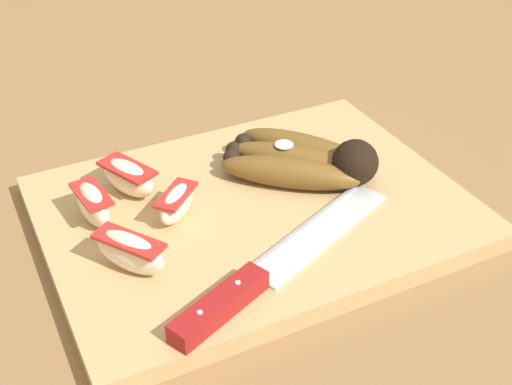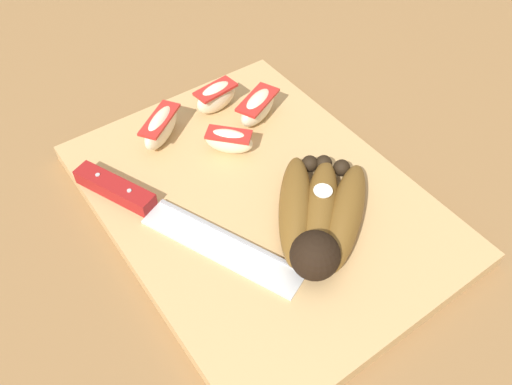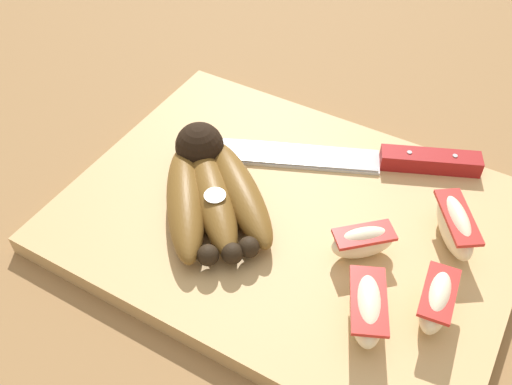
% 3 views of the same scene
% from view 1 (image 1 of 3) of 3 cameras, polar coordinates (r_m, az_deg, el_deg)
% --- Properties ---
extents(ground_plane, '(6.00, 6.00, 0.00)m').
position_cam_1_polar(ground_plane, '(0.69, 1.46, -2.57)').
color(ground_plane, olive).
extents(cutting_board, '(0.42, 0.31, 0.02)m').
position_cam_1_polar(cutting_board, '(0.68, -0.13, -1.60)').
color(cutting_board, tan).
rests_on(cutting_board, ground_plane).
extents(banana_bunch, '(0.16, 0.17, 0.05)m').
position_cam_1_polar(banana_bunch, '(0.71, 4.20, 2.74)').
color(banana_bunch, black).
rests_on(banana_bunch, cutting_board).
extents(chefs_knife, '(0.27, 0.14, 0.02)m').
position_cam_1_polar(chefs_knife, '(0.58, 0.14, -7.21)').
color(chefs_knife, silver).
rests_on(chefs_knife, cutting_board).
extents(apple_wedge_near, '(0.06, 0.05, 0.03)m').
position_cam_1_polar(apple_wedge_near, '(0.65, -6.75, -0.88)').
color(apple_wedge_near, '#F4E5C1').
rests_on(apple_wedge_near, cutting_board).
extents(apple_wedge_middle, '(0.05, 0.07, 0.04)m').
position_cam_1_polar(apple_wedge_middle, '(0.70, -10.81, 1.30)').
color(apple_wedge_middle, '#F4E5C1').
rests_on(apple_wedge_middle, cutting_board).
extents(apple_wedge_far, '(0.06, 0.07, 0.04)m').
position_cam_1_polar(apple_wedge_far, '(0.60, -10.66, -4.94)').
color(apple_wedge_far, '#F4E5C1').
rests_on(apple_wedge_far, cutting_board).
extents(apple_wedge_extra, '(0.03, 0.06, 0.04)m').
position_cam_1_polar(apple_wedge_extra, '(0.66, -13.69, -0.95)').
color(apple_wedge_extra, '#F4E5C1').
rests_on(apple_wedge_extra, cutting_board).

